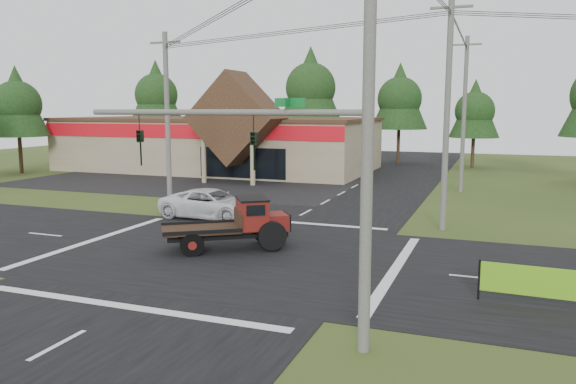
% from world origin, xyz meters
% --- Properties ---
extents(ground, '(120.00, 120.00, 0.00)m').
position_xyz_m(ground, '(0.00, 0.00, 0.00)').
color(ground, '#304318').
rests_on(ground, ground).
extents(road_ns, '(12.00, 120.00, 0.02)m').
position_xyz_m(road_ns, '(0.00, 0.00, 0.01)').
color(road_ns, black).
rests_on(road_ns, ground).
extents(road_ew, '(120.00, 12.00, 0.02)m').
position_xyz_m(road_ew, '(0.00, 0.00, 0.01)').
color(road_ew, black).
rests_on(road_ew, ground).
extents(parking_apron, '(28.00, 14.00, 0.02)m').
position_xyz_m(parking_apron, '(-14.00, 19.00, 0.01)').
color(parking_apron, black).
rests_on(parking_apron, ground).
extents(cvs_building, '(30.40, 18.20, 9.19)m').
position_xyz_m(cvs_building, '(-15.70, 29.57, 2.78)').
color(cvs_building, gray).
rests_on(cvs_building, ground).
extents(traffic_signal_mast, '(8.12, 0.24, 7.00)m').
position_xyz_m(traffic_signal_mast, '(5.82, -7.50, 4.43)').
color(traffic_signal_mast, '#595651').
rests_on(traffic_signal_mast, ground).
extents(utility_pole_nr, '(2.00, 0.30, 11.00)m').
position_xyz_m(utility_pole_nr, '(7.50, -7.50, 5.64)').
color(utility_pole_nr, '#595651').
rests_on(utility_pole_nr, ground).
extents(utility_pole_nw, '(2.00, 0.30, 10.50)m').
position_xyz_m(utility_pole_nw, '(-8.00, 8.00, 5.39)').
color(utility_pole_nw, '#595651').
rests_on(utility_pole_nw, ground).
extents(utility_pole_ne, '(2.00, 0.30, 11.50)m').
position_xyz_m(utility_pole_ne, '(8.00, 8.00, 5.89)').
color(utility_pole_ne, '#595651').
rests_on(utility_pole_ne, ground).
extents(utility_pole_n, '(2.00, 0.30, 11.20)m').
position_xyz_m(utility_pole_n, '(8.00, 22.00, 5.74)').
color(utility_pole_n, '#595651').
rests_on(utility_pole_n, ground).
extents(tree_row_a, '(6.72, 6.72, 12.12)m').
position_xyz_m(tree_row_a, '(-30.00, 40.00, 8.05)').
color(tree_row_a, '#332316').
rests_on(tree_row_a, ground).
extents(tree_row_b, '(5.60, 5.60, 10.10)m').
position_xyz_m(tree_row_b, '(-20.00, 42.00, 6.70)').
color(tree_row_b, '#332316').
rests_on(tree_row_b, ground).
extents(tree_row_c, '(7.28, 7.28, 13.13)m').
position_xyz_m(tree_row_c, '(-10.00, 41.00, 8.72)').
color(tree_row_c, '#332316').
rests_on(tree_row_c, ground).
extents(tree_row_d, '(6.16, 6.16, 11.11)m').
position_xyz_m(tree_row_d, '(0.00, 42.00, 7.38)').
color(tree_row_d, '#332316').
rests_on(tree_row_d, ground).
extents(tree_row_e, '(5.04, 5.04, 9.09)m').
position_xyz_m(tree_row_e, '(8.00, 40.00, 6.03)').
color(tree_row_e, '#332316').
rests_on(tree_row_e, ground).
extents(tree_side_w, '(5.60, 5.60, 10.10)m').
position_xyz_m(tree_side_w, '(-32.00, 20.00, 6.70)').
color(tree_side_w, '#332316').
rests_on(tree_side_w, ground).
extents(antique_flatbed_truck, '(5.70, 4.82, 2.29)m').
position_xyz_m(antique_flatbed_truck, '(-0.41, 0.62, 1.15)').
color(antique_flatbed_truck, '#5D160D').
rests_on(antique_flatbed_truck, ground).
extents(roadside_banner, '(3.91, 0.26, 1.34)m').
position_xyz_m(roadside_banner, '(12.00, -2.51, 0.67)').
color(roadside_banner, '#65AE17').
rests_on(roadside_banner, ground).
extents(white_pickup, '(6.00, 3.00, 1.63)m').
position_xyz_m(white_pickup, '(-4.41, 6.63, 0.82)').
color(white_pickup, white).
rests_on(white_pickup, ground).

